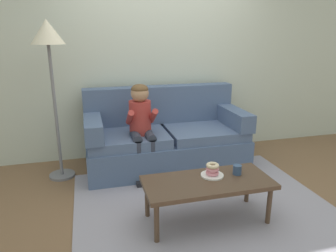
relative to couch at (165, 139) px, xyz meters
The scene contains 13 objects.
ground 0.93m from the couch, 83.02° to the right, with size 10.00×10.00×0.00m, color brown.
wall_back 1.18m from the couch, 79.18° to the left, with size 8.00×0.10×2.80m, color beige.
area_rug 1.16m from the couch, 84.59° to the right, with size 2.50×2.06×0.01m, color #9993A3.
couch is the anchor object (origin of this frame).
coffee_table 1.34m from the couch, 88.07° to the right, with size 1.15×0.51×0.41m.
person_child 0.51m from the couch, 148.30° to the right, with size 0.34×0.58×1.10m.
plate 1.27m from the couch, 84.72° to the right, with size 0.21×0.21×0.01m, color white.
donut 1.28m from the couch, 84.72° to the right, with size 0.12×0.12×0.04m, color pink.
donut_second 1.28m from the couch, 84.72° to the right, with size 0.12×0.12×0.04m, color pink.
donut_third 1.28m from the couch, 84.72° to the right, with size 0.12×0.12×0.04m, color beige.
mug 1.34m from the couch, 74.72° to the right, with size 0.08×0.08×0.09m, color #334C72.
toy_controller 1.04m from the couch, 55.43° to the right, with size 0.23×0.09×0.05m.
floor_lamp 1.74m from the couch, behind, with size 0.36×0.36×1.81m.
Camera 1 is at (-1.05, -2.83, 1.67)m, focal length 33.34 mm.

